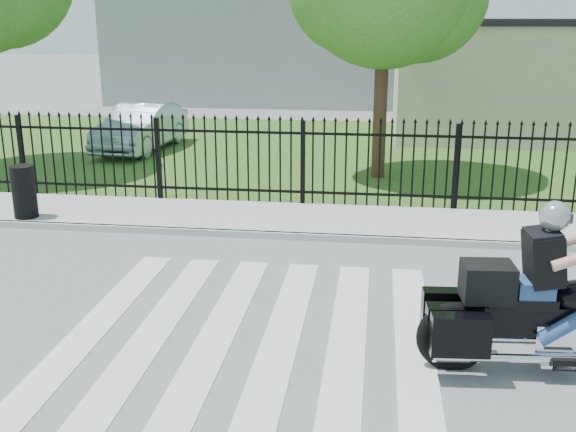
# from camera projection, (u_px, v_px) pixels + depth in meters

# --- Properties ---
(ground) EXTENTS (120.00, 120.00, 0.00)m
(ground) POSITION_uv_depth(u_px,v_px,m) (246.00, 344.00, 8.07)
(ground) COLOR slate
(ground) RESTS_ON ground
(crosswalk) EXTENTS (5.00, 5.50, 0.01)m
(crosswalk) POSITION_uv_depth(u_px,v_px,m) (246.00, 344.00, 8.06)
(crosswalk) COLOR silver
(crosswalk) RESTS_ON ground
(sidewalk) EXTENTS (40.00, 2.00, 0.12)m
(sidewalk) POSITION_uv_depth(u_px,v_px,m) (297.00, 220.00, 12.80)
(sidewalk) COLOR #ADAAA3
(sidewalk) RESTS_ON ground
(curb) EXTENTS (40.00, 0.12, 0.12)m
(curb) POSITION_uv_depth(u_px,v_px,m) (290.00, 236.00, 11.85)
(curb) COLOR #ADAAA3
(curb) RESTS_ON ground
(grass_strip) EXTENTS (40.00, 12.00, 0.02)m
(grass_strip) POSITION_uv_depth(u_px,v_px,m) (326.00, 152.00, 19.46)
(grass_strip) COLOR #2E511B
(grass_strip) RESTS_ON ground
(iron_fence) EXTENTS (26.00, 0.04, 1.80)m
(iron_fence) POSITION_uv_depth(u_px,v_px,m) (303.00, 165.00, 13.51)
(iron_fence) COLOR black
(iron_fence) RESTS_ON ground
(building_low) EXTENTS (10.00, 6.00, 3.50)m
(building_low) POSITION_uv_depth(u_px,v_px,m) (551.00, 81.00, 21.87)
(building_low) COLOR beige
(building_low) RESTS_ON ground
(building_low_roof) EXTENTS (10.20, 6.20, 0.20)m
(building_low_roof) POSITION_uv_depth(u_px,v_px,m) (558.00, 22.00, 21.34)
(building_low_roof) COLOR black
(building_low_roof) RESTS_ON building_low
(motorcycle_rider) EXTENTS (3.00, 1.06, 1.98)m
(motorcycle_rider) POSITION_uv_depth(u_px,v_px,m) (550.00, 302.00, 7.26)
(motorcycle_rider) COLOR black
(motorcycle_rider) RESTS_ON ground
(parked_car) EXTENTS (1.73, 4.14, 1.33)m
(parked_car) POSITION_uv_depth(u_px,v_px,m) (141.00, 127.00, 19.51)
(parked_car) COLOR #92A7B7
(parked_car) RESTS_ON grass_strip
(litter_bin) EXTENTS (0.45, 0.45, 0.99)m
(litter_bin) POSITION_uv_depth(u_px,v_px,m) (24.00, 192.00, 12.63)
(litter_bin) COLOR black
(litter_bin) RESTS_ON sidewalk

